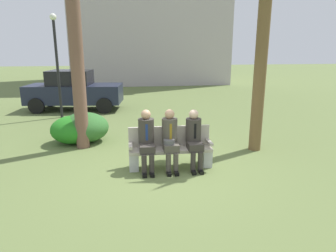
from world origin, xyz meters
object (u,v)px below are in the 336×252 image
Objects in this scene: seated_man_middle at (170,137)px; shrub_near_bench at (84,127)px; seated_man_left at (147,137)px; seated_man_right at (194,136)px; park_bench at (170,149)px; street_lamp at (57,56)px; shrub_mid_lawn at (73,129)px; parked_car_near at (74,90)px.

shrub_near_bench is at bearing 132.85° from seated_man_middle.
seated_man_left is 1.02× the size of seated_man_right.
seated_man_middle reaches higher than seated_man_right.
seated_man_left reaches higher than park_bench.
seated_man_left is at bearing -54.80° from shrub_near_bench.
seated_man_middle is 0.35× the size of street_lamp.
street_lamp is at bearing 106.31° from shrub_mid_lawn.
street_lamp reaches higher than seated_man_middle.
street_lamp reaches higher than seated_man_right.
seated_man_left reaches higher than shrub_mid_lawn.
parked_car_near is at bearing 110.36° from seated_man_left.
street_lamp reaches higher than seated_man_left.
street_lamp is at bearing 117.33° from seated_man_left.
seated_man_left is 0.51m from seated_man_middle.
seated_man_right is 7.89m from parked_car_near.
seated_man_right is 0.32× the size of parked_car_near.
seated_man_right is at bearing -54.87° from street_lamp.
seated_man_right reaches higher than shrub_mid_lawn.
seated_man_left is 1.07× the size of shrub_mid_lawn.
parked_car_near is at bearing 101.90° from shrub_near_bench.
seated_man_left is 1.01× the size of seated_man_middle.
shrub_mid_lawn is at bearing 137.40° from seated_man_middle.
park_bench is 0.63m from seated_man_left.
parked_car_near is at bearing 114.45° from park_bench.
street_lamp is (-3.41, 5.45, 1.88)m from park_bench.
seated_man_left reaches higher than seated_man_right.
parked_car_near is 1.08× the size of street_lamp.
seated_man_right is 0.34× the size of street_lamp.
seated_man_left is at bearing -62.67° from street_lamp.
seated_man_middle is at bearing -179.60° from seated_man_right.
park_bench is 1.36× the size of shrub_near_bench.
seated_man_right is 0.96× the size of shrub_near_bench.
street_lamp is at bearing 122.02° from park_bench.
seated_man_left is (-0.53, -0.12, 0.32)m from park_bench.
seated_man_left is at bearing -166.97° from park_bench.
seated_man_middle is at bearing -47.15° from shrub_near_bench.
seated_man_right is (0.51, -0.12, 0.31)m from park_bench.
shrub_near_bench is 1.08× the size of shrub_mid_lawn.
park_bench is at bearing -57.98° from street_lamp.
park_bench is 1.38× the size of seated_man_left.
seated_man_left is 0.33× the size of parked_car_near.
seated_man_right is at bearing -62.52° from parked_car_near.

